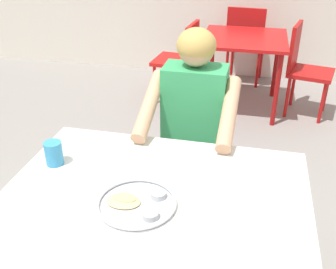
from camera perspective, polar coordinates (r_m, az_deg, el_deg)
table_foreground at (r=1.62m, az=-2.11°, el=-10.85°), size 1.23×0.94×0.74m
thali_tray at (r=1.54m, az=-4.47°, el=-9.89°), size 0.31×0.31×0.03m
drinking_cup at (r=1.82m, az=-16.22°, el=-2.51°), size 0.08×0.08×0.11m
chair_foreground at (r=2.44m, az=4.09°, el=-1.41°), size 0.40×0.40×0.83m
diner_foreground at (r=2.14m, az=3.35°, el=1.50°), size 0.49×0.55×1.23m
table_background_red at (r=3.95m, az=10.94°, el=12.41°), size 0.79×0.83×0.72m
chair_red_left at (r=4.08m, az=1.96°, el=11.28°), size 0.44×0.45×0.82m
chair_red_right at (r=4.00m, az=19.00°, el=9.58°), size 0.48×0.47×0.87m
chair_red_far at (r=4.62m, az=11.18°, el=13.32°), size 0.47×0.45×0.88m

